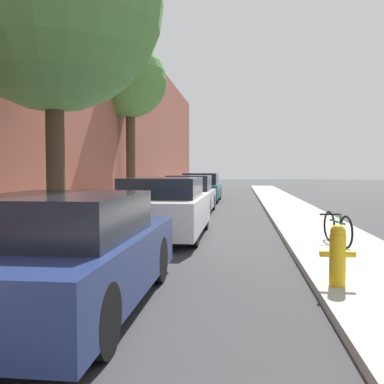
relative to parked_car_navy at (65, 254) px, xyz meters
name	(u,v)px	position (x,y,z in m)	size (l,w,h in m)	color
ground_plane	(213,215)	(1.01, 10.46, -0.63)	(120.00, 120.00, 0.00)	#333335
sidewalk_left	(131,213)	(-1.89, 10.46, -0.57)	(2.00, 52.00, 0.12)	#ADA89E
sidewalk_right	(298,215)	(3.91, 10.46, -0.57)	(2.00, 52.00, 0.12)	#ADA89E
building_facade_left	(93,105)	(-3.24, 10.46, 3.25)	(0.70, 52.00, 7.77)	brown
parked_car_navy	(65,254)	(0.00, 0.00, 0.00)	(1.81, 4.04, 1.31)	black
parked_car_white	(164,208)	(0.17, 5.47, 0.05)	(1.87, 4.35, 1.40)	black
parked_car_silver	(190,195)	(0.10, 11.32, 0.02)	(1.68, 4.16, 1.38)	black
parked_car_teal	(201,188)	(-0.01, 17.29, 0.05)	(1.83, 4.51, 1.42)	black
street_tree_near	(53,1)	(-1.38, 2.94, 3.96)	(3.96, 3.96, 6.47)	#423323
street_tree_far	(130,82)	(-2.46, 12.64, 4.45)	(2.92, 2.92, 6.49)	#423323
fire_hydrant	(338,254)	(3.18, 0.92, -0.11)	(0.43, 0.20, 0.78)	gold
bicycle	(337,228)	(3.85, 4.09, -0.19)	(0.44, 1.50, 0.62)	black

